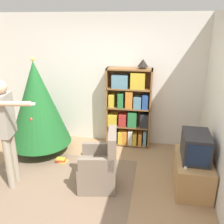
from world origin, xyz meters
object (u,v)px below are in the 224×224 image
table_lamp (143,63)px  christmas_tree (37,104)px  television (196,147)px  bookshelf (129,109)px  armchair (100,168)px  standing_person (7,126)px

table_lamp → christmas_tree: bearing=-161.8°
television → table_lamp: 1.83m
bookshelf → armchair: 1.56m
television → standing_person: (-2.74, -0.42, 0.29)m
television → bookshelf: bearing=132.7°
television → christmas_tree: christmas_tree is taller
armchair → table_lamp: (0.50, 1.47, 1.38)m
bookshelf → television: bookshelf is taller
armchair → bookshelf: bearing=160.9°
television → christmas_tree: bearing=167.2°
television → standing_person: size_ratio=0.34×
bookshelf → christmas_tree: (-1.63, -0.61, 0.22)m
bookshelf → television: size_ratio=2.83×
bookshelf → armchair: (-0.25, -1.47, -0.46)m
standing_person → table_lamp: size_ratio=8.36×
armchair → table_lamp: size_ratio=4.60×
bookshelf → christmas_tree: bearing=-159.5°
bookshelf → standing_person: bearing=-134.0°
television → armchair: armchair is taller
bookshelf → table_lamp: bearing=1.4°
christmas_tree → standing_person: bearing=-88.2°
bookshelf → armchair: bookshelf is taller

